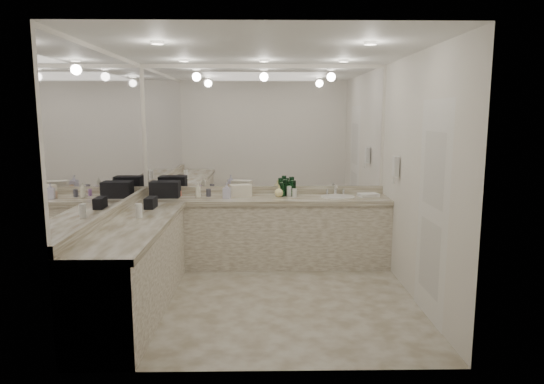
{
  "coord_description": "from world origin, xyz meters",
  "views": [
    {
      "loc": [
        -0.01,
        -4.97,
        1.96
      ],
      "look_at": [
        0.08,
        0.4,
        1.1
      ],
      "focal_mm": 32.0,
      "sensor_mm": 36.0,
      "label": 1
    }
  ],
  "objects_px": {
    "wall_phone": "(396,166)",
    "cream_cosmetic_case": "(241,190)",
    "hand_towel": "(368,195)",
    "sink": "(338,197)",
    "soap_bottle_b": "(227,191)",
    "black_toiletry_bag": "(165,189)",
    "soap_bottle_c": "(279,191)",
    "soap_bottle_a": "(198,190)"
  },
  "relations": [
    {
      "from": "black_toiletry_bag",
      "to": "soap_bottle_c",
      "type": "height_order",
      "value": "black_toiletry_bag"
    },
    {
      "from": "black_toiletry_bag",
      "to": "soap_bottle_b",
      "type": "relative_size",
      "value": 1.8
    },
    {
      "from": "black_toiletry_bag",
      "to": "soap_bottle_c",
      "type": "xyz_separation_m",
      "value": [
        1.47,
        0.01,
        -0.03
      ]
    },
    {
      "from": "cream_cosmetic_case",
      "to": "soap_bottle_b",
      "type": "height_order",
      "value": "soap_bottle_b"
    },
    {
      "from": "cream_cosmetic_case",
      "to": "soap_bottle_a",
      "type": "relative_size",
      "value": 1.4
    },
    {
      "from": "soap_bottle_b",
      "to": "soap_bottle_a",
      "type": "bearing_deg",
      "value": 167.67
    },
    {
      "from": "soap_bottle_a",
      "to": "soap_bottle_c",
      "type": "height_order",
      "value": "soap_bottle_a"
    },
    {
      "from": "sink",
      "to": "black_toiletry_bag",
      "type": "xyz_separation_m",
      "value": [
        -2.23,
        0.02,
        0.11
      ]
    },
    {
      "from": "wall_phone",
      "to": "soap_bottle_b",
      "type": "xyz_separation_m",
      "value": [
        -2.03,
        0.4,
        -0.35
      ]
    },
    {
      "from": "wall_phone",
      "to": "black_toiletry_bag",
      "type": "bearing_deg",
      "value": 169.59
    },
    {
      "from": "sink",
      "to": "black_toiletry_bag",
      "type": "distance_m",
      "value": 2.23
    },
    {
      "from": "wall_phone",
      "to": "hand_towel",
      "type": "xyz_separation_m",
      "value": [
        -0.2,
        0.53,
        -0.43
      ]
    },
    {
      "from": "sink",
      "to": "hand_towel",
      "type": "height_order",
      "value": "hand_towel"
    },
    {
      "from": "cream_cosmetic_case",
      "to": "hand_towel",
      "type": "bearing_deg",
      "value": -15.83
    },
    {
      "from": "sink",
      "to": "soap_bottle_c",
      "type": "relative_size",
      "value": 2.97
    },
    {
      "from": "sink",
      "to": "cream_cosmetic_case",
      "type": "distance_m",
      "value": 1.27
    },
    {
      "from": "sink",
      "to": "wall_phone",
      "type": "relative_size",
      "value": 1.83
    },
    {
      "from": "soap_bottle_a",
      "to": "soap_bottle_c",
      "type": "relative_size",
      "value": 1.3
    },
    {
      "from": "sink",
      "to": "black_toiletry_bag",
      "type": "bearing_deg",
      "value": 179.47
    },
    {
      "from": "wall_phone",
      "to": "cream_cosmetic_case",
      "type": "height_order",
      "value": "wall_phone"
    },
    {
      "from": "hand_towel",
      "to": "soap_bottle_c",
      "type": "relative_size",
      "value": 1.71
    },
    {
      "from": "sink",
      "to": "hand_towel",
      "type": "distance_m",
      "value": 0.41
    },
    {
      "from": "sink",
      "to": "soap_bottle_b",
      "type": "bearing_deg",
      "value": -176.01
    },
    {
      "from": "wall_phone",
      "to": "soap_bottle_c",
      "type": "relative_size",
      "value": 1.62
    },
    {
      "from": "sink",
      "to": "soap_bottle_c",
      "type": "bearing_deg",
      "value": 177.44
    },
    {
      "from": "sink",
      "to": "soap_bottle_b",
      "type": "distance_m",
      "value": 1.43
    },
    {
      "from": "cream_cosmetic_case",
      "to": "wall_phone",
      "type": "bearing_deg",
      "value": -31.29
    },
    {
      "from": "black_toiletry_bag",
      "to": "cream_cosmetic_case",
      "type": "height_order",
      "value": "black_toiletry_bag"
    },
    {
      "from": "sink",
      "to": "black_toiletry_bag",
      "type": "height_order",
      "value": "black_toiletry_bag"
    },
    {
      "from": "sink",
      "to": "soap_bottle_b",
      "type": "height_order",
      "value": "soap_bottle_b"
    },
    {
      "from": "wall_phone",
      "to": "soap_bottle_a",
      "type": "xyz_separation_m",
      "value": [
        -2.41,
        0.48,
        -0.35
      ]
    },
    {
      "from": "wall_phone",
      "to": "hand_towel",
      "type": "relative_size",
      "value": 0.95
    },
    {
      "from": "soap_bottle_b",
      "to": "hand_towel",
      "type": "bearing_deg",
      "value": 4.01
    },
    {
      "from": "hand_towel",
      "to": "sink",
      "type": "bearing_deg",
      "value": -175.94
    },
    {
      "from": "hand_towel",
      "to": "soap_bottle_c",
      "type": "bearing_deg",
      "value": 179.74
    },
    {
      "from": "wall_phone",
      "to": "soap_bottle_a",
      "type": "height_order",
      "value": "wall_phone"
    },
    {
      "from": "hand_towel",
      "to": "soap_bottle_b",
      "type": "xyz_separation_m",
      "value": [
        -1.83,
        -0.13,
        0.08
      ]
    },
    {
      "from": "sink",
      "to": "soap_bottle_a",
      "type": "bearing_deg",
      "value": -179.45
    },
    {
      "from": "black_toiletry_bag",
      "to": "soap_bottle_c",
      "type": "distance_m",
      "value": 1.47
    },
    {
      "from": "sink",
      "to": "cream_cosmetic_case",
      "type": "relative_size",
      "value": 1.63
    },
    {
      "from": "black_toiletry_bag",
      "to": "hand_towel",
      "type": "bearing_deg",
      "value": 0.18
    },
    {
      "from": "sink",
      "to": "soap_bottle_a",
      "type": "height_order",
      "value": "soap_bottle_a"
    }
  ]
}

